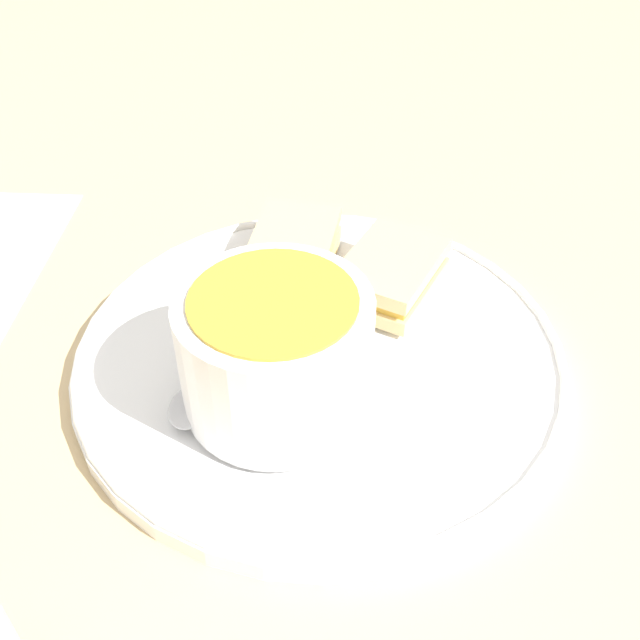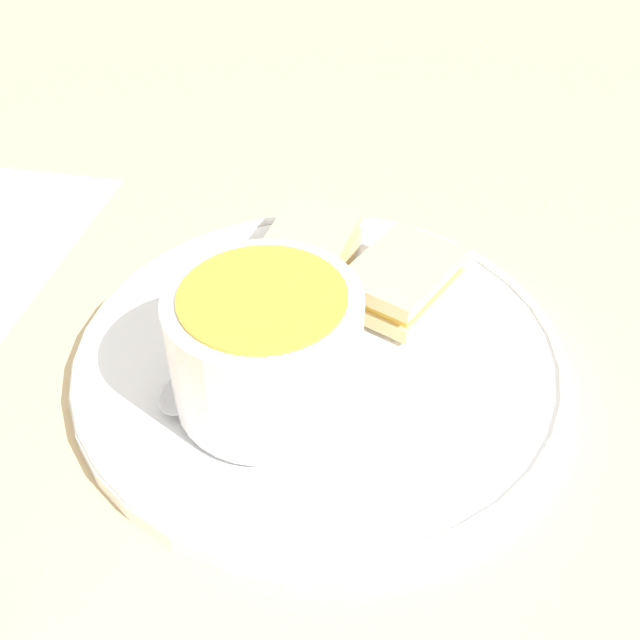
# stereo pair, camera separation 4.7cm
# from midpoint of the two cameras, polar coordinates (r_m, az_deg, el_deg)

# --- Properties ---
(ground_plane) EXTENTS (2.40, 2.40, 0.00)m
(ground_plane) POSITION_cam_midpoint_polar(r_m,az_deg,el_deg) (0.50, -2.71, -3.51)
(ground_plane) COLOR #D1B27F
(plate) EXTENTS (0.32, 0.32, 0.02)m
(plate) POSITION_cam_midpoint_polar(r_m,az_deg,el_deg) (0.49, -2.75, -2.77)
(plate) COLOR white
(plate) RESTS_ON ground_plane
(soup_bowl) EXTENTS (0.11, 0.11, 0.08)m
(soup_bowl) POSITION_cam_midpoint_polar(r_m,az_deg,el_deg) (0.43, -6.56, -2.51)
(soup_bowl) COLOR white
(soup_bowl) RESTS_ON plate
(spoon) EXTENTS (0.05, 0.13, 0.01)m
(spoon) POSITION_cam_midpoint_polar(r_m,az_deg,el_deg) (0.46, -12.61, -5.66)
(spoon) COLOR silver
(spoon) RESTS_ON plate
(sandwich_half_near) EXTENTS (0.10, 0.10, 0.03)m
(sandwich_half_near) POSITION_cam_midpoint_polar(r_m,az_deg,el_deg) (0.52, 2.83, 3.45)
(sandwich_half_near) COLOR #DBBC7F
(sandwich_half_near) RESTS_ON plate
(sandwich_half_far) EXTENTS (0.08, 0.10, 0.03)m
(sandwich_half_far) POSITION_cam_midpoint_polar(r_m,az_deg,el_deg) (0.54, -4.21, 5.34)
(sandwich_half_far) COLOR #DBBC7F
(sandwich_half_far) RESTS_ON plate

